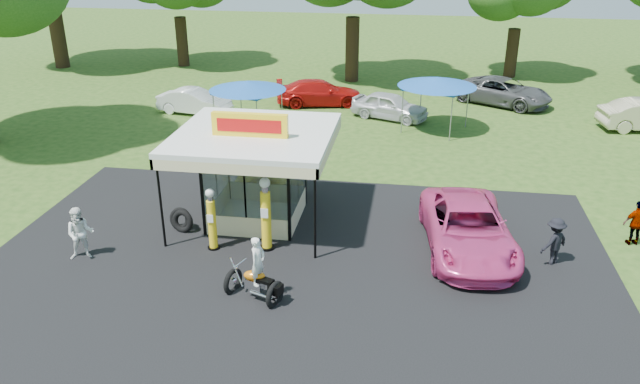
% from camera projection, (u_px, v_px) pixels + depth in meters
% --- Properties ---
extents(ground, '(120.00, 120.00, 0.00)m').
position_uv_depth(ground, '(283.00, 299.00, 18.09)').
color(ground, '#274816').
rests_on(ground, ground).
extents(asphalt_apron, '(20.00, 14.00, 0.04)m').
position_uv_depth(asphalt_apron, '(296.00, 264.00, 19.89)').
color(asphalt_apron, black).
rests_on(asphalt_apron, ground).
extents(gas_station_kiosk, '(5.40, 5.40, 4.18)m').
position_uv_depth(gas_station_kiosk, '(256.00, 174.00, 22.18)').
color(gas_station_kiosk, white).
rests_on(gas_station_kiosk, ground).
extents(gas_pump_left, '(0.41, 0.41, 2.20)m').
position_uv_depth(gas_pump_left, '(212.00, 221.00, 20.40)').
color(gas_pump_left, black).
rests_on(gas_pump_left, ground).
extents(gas_pump_right, '(0.48, 0.48, 2.59)m').
position_uv_depth(gas_pump_right, '(266.00, 216.00, 20.31)').
color(gas_pump_right, black).
rests_on(gas_pump_right, ground).
extents(motorcycle, '(1.85, 1.34, 2.09)m').
position_uv_depth(motorcycle, '(257.00, 275.00, 17.76)').
color(motorcycle, black).
rests_on(motorcycle, ground).
extents(spare_tires, '(1.04, 0.72, 0.85)m').
position_uv_depth(spare_tires, '(181.00, 220.00, 21.90)').
color(spare_tires, black).
rests_on(spare_tires, ground).
extents(kiosk_car, '(2.82, 1.13, 0.96)m').
position_uv_depth(kiosk_car, '(271.00, 184.00, 24.69)').
color(kiosk_car, yellow).
rests_on(kiosk_car, ground).
extents(pink_sedan, '(3.29, 6.04, 1.61)m').
position_uv_depth(pink_sedan, '(468.00, 229.00, 20.44)').
color(pink_sedan, '#DC3B85').
rests_on(pink_sedan, ground).
extents(spectator_west, '(1.05, 0.94, 1.78)m').
position_uv_depth(spectator_west, '(80.00, 234.00, 19.92)').
color(spectator_west, white).
rests_on(spectator_west, ground).
extents(spectator_east_a, '(1.18, 1.11, 1.60)m').
position_uv_depth(spectator_east_a, '(554.00, 242.00, 19.62)').
color(spectator_east_a, black).
rests_on(spectator_east_a, ground).
extents(spectator_east_b, '(0.99, 0.58, 1.59)m').
position_uv_depth(spectator_east_b, '(637.00, 223.00, 20.83)').
color(spectator_east_b, gray).
rests_on(spectator_east_b, ground).
extents(bg_car_a, '(4.42, 2.23, 1.39)m').
position_uv_depth(bg_car_a, '(195.00, 102.00, 35.11)').
color(bg_car_a, white).
rests_on(bg_car_a, ground).
extents(bg_car_b, '(5.40, 3.13, 1.47)m').
position_uv_depth(bg_car_b, '(320.00, 93.00, 36.76)').
color(bg_car_b, '#B5110D').
rests_on(bg_car_b, ground).
extents(bg_car_c, '(4.57, 3.14, 1.44)m').
position_uv_depth(bg_car_c, '(390.00, 106.00, 34.20)').
color(bg_car_c, silver).
rests_on(bg_car_c, ground).
extents(bg_car_d, '(6.16, 5.10, 1.56)m').
position_uv_depth(bg_car_d, '(503.00, 91.00, 36.83)').
color(bg_car_d, '#4D4D4F').
rests_on(bg_car_d, ground).
extents(tent_west, '(3.88, 3.88, 2.71)m').
position_uv_depth(tent_west, '(247.00, 86.00, 31.22)').
color(tent_west, gray).
rests_on(tent_west, ground).
extents(tent_east, '(4.01, 4.01, 2.81)m').
position_uv_depth(tent_east, '(437.00, 82.00, 31.62)').
color(tent_east, gray).
rests_on(tent_east, ground).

